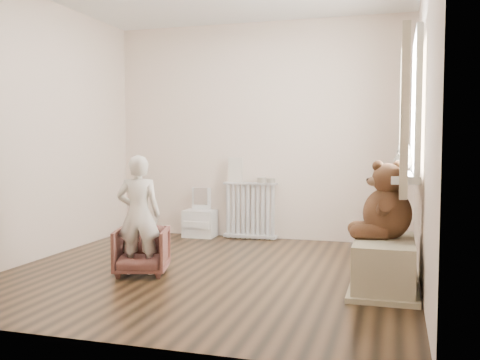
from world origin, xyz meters
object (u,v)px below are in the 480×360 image
(radiator, at_px, (250,207))
(toy_bench, at_px, (384,265))
(child, at_px, (139,215))
(plush_cat, at_px, (403,160))
(teddy_bear, at_px, (387,204))
(armchair, at_px, (142,251))
(toy_vanity, at_px, (200,215))

(radiator, bearing_deg, toy_bench, -49.33)
(radiator, xyz_separation_m, child, (-0.46, -2.00, 0.15))
(radiator, distance_m, plush_cat, 2.09)
(radiator, bearing_deg, teddy_bear, -47.76)
(armchair, distance_m, plush_cat, 2.53)
(child, relative_size, teddy_bear, 1.71)
(plush_cat, bearing_deg, toy_bench, -94.48)
(armchair, bearing_deg, plush_cat, 8.03)
(radiator, xyz_separation_m, plush_cat, (1.74, -0.98, 0.61))
(toy_vanity, relative_size, child, 0.58)
(toy_vanity, distance_m, toy_bench, 2.89)
(toy_vanity, xyz_separation_m, teddy_bear, (2.25, -1.75, 0.40))
(child, relative_size, plush_cat, 3.67)
(child, height_order, teddy_bear, child)
(radiator, xyz_separation_m, toy_bench, (1.60, -1.86, -0.19))
(toy_vanity, height_order, child, child)
(armchair, height_order, toy_bench, armchair)
(armchair, xyz_separation_m, toy_bench, (2.06, 0.09, -0.01))
(child, bearing_deg, radiator, -118.73)
(toy_bench, bearing_deg, toy_vanity, 140.63)
(toy_vanity, distance_m, armchair, 1.93)
(child, height_order, plush_cat, plush_cat)
(armchair, relative_size, toy_bench, 0.53)
(teddy_bear, bearing_deg, radiator, 122.94)
(armchair, xyz_separation_m, teddy_bear, (2.08, 0.17, 0.46))
(toy_bench, bearing_deg, child, -176.17)
(radiator, xyz_separation_m, armchair, (-0.46, -1.95, -0.18))
(radiator, distance_m, armchair, 2.01)
(toy_bench, bearing_deg, armchair, -177.56)
(child, bearing_deg, teddy_bear, 170.29)
(teddy_bear, relative_size, plush_cat, 2.15)
(armchair, distance_m, child, 0.33)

